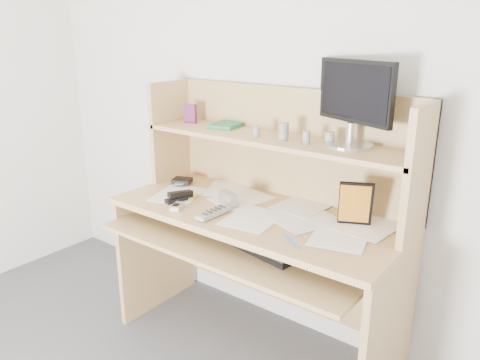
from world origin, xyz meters
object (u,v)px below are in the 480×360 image
Objects in this scene: desk at (264,217)px; keyboard at (257,243)px; game_case at (356,203)px; monitor at (354,101)px; tv_remote at (214,213)px.

keyboard is (0.11, -0.21, -0.03)m from desk.
desk is 6.95× the size of game_case.
monitor is at bearing 62.65° from keyboard.
desk is 0.48m from game_case.
keyboard is at bearing -62.18° from desk.
monitor is (0.37, 0.13, 0.58)m from desk.
monitor is (0.48, 0.37, 0.51)m from tv_remote.
desk is at bearing 67.00° from tv_remote.
keyboard is 2.34× the size of game_case.
tv_remote is at bearing -179.95° from game_case.
tv_remote is 0.63m from game_case.
monitor is at bearing 19.30° from desk.
monitor reaches higher than tv_remote.
game_case is at bearing 45.61° from keyboard.
desk is at bearing 158.37° from game_case.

